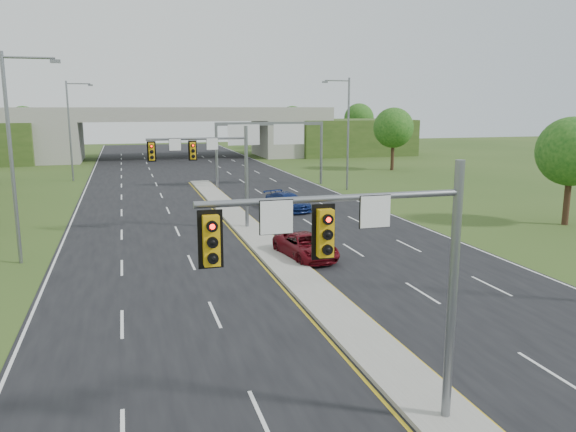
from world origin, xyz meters
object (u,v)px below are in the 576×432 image
at_px(sign_gantry, 269,136).
at_px(car_far_b, 288,202).
at_px(signal_mast_far, 213,161).
at_px(car_far_a, 306,246).
at_px(overpass, 174,136).
at_px(signal_mast_near, 374,258).

relative_size(sign_gantry, car_far_b, 2.37).
bearing_deg(signal_mast_far, car_far_a, -65.64).
height_order(sign_gantry, overpass, overpass).
bearing_deg(overpass, signal_mast_far, -92.35).
bearing_deg(signal_mast_far, overpass, 87.65).
height_order(signal_mast_near, overpass, overpass).
bearing_deg(overpass, car_far_b, -84.67).
xyz_separation_m(overpass, car_far_a, (1.50, -63.39, -2.86)).
bearing_deg(signal_mast_near, sign_gantry, 78.75).
distance_m(signal_mast_near, car_far_a, 17.58).
xyz_separation_m(signal_mast_far, car_far_a, (3.76, -8.31, -4.03)).
bearing_deg(car_far_a, sign_gantry, 71.13).
height_order(car_far_a, car_far_b, car_far_b).
xyz_separation_m(sign_gantry, car_far_b, (-2.09, -14.14, -4.51)).
bearing_deg(car_far_a, signal_mast_far, 105.86).
distance_m(signal_mast_far, overpass, 55.13).
height_order(overpass, car_far_a, overpass).
bearing_deg(overpass, sign_gantry, -79.21).
bearing_deg(signal_mast_far, car_far_b, 40.51).
distance_m(overpass, car_far_b, 49.51).
relative_size(signal_mast_far, car_far_a, 1.45).
distance_m(car_far_a, car_far_b, 14.50).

